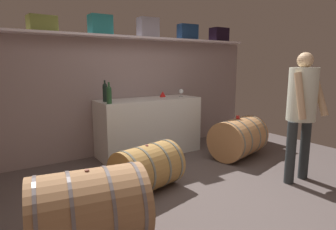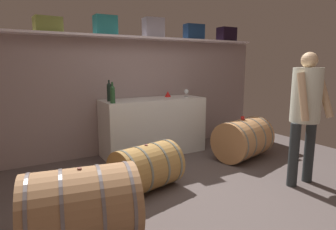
{
  "view_description": "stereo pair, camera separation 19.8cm",
  "coord_description": "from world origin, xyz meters",
  "views": [
    {
      "loc": [
        -2.02,
        -2.28,
        1.51
      ],
      "look_at": [
        -0.14,
        0.63,
        0.89
      ],
      "focal_mm": 30.73,
      "sensor_mm": 36.0,
      "label": 1
    },
    {
      "loc": [
        -1.85,
        -2.38,
        1.51
      ],
      "look_at": [
        -0.14,
        0.63,
        0.89
      ],
      "focal_mm": 30.73,
      "sensor_mm": 36.0,
      "label": 2
    }
  ],
  "objects": [
    {
      "name": "wine_glass",
      "position": [
        0.93,
        1.84,
        1.03
      ],
      "size": [
        0.08,
        0.08,
        0.14
      ],
      "color": "white",
      "rests_on": "work_cabinet"
    },
    {
      "name": "back_wall_panel",
      "position": [
        0.0,
        2.25,
        0.96
      ],
      "size": [
        5.32,
        0.1,
        1.92
      ],
      "primitive_type": "cube",
      "color": "gray",
      "rests_on": "ground"
    },
    {
      "name": "work_cabinet",
      "position": [
        0.29,
        1.88,
        0.47
      ],
      "size": [
        1.72,
        0.64,
        0.94
      ],
      "primitive_type": "cube",
      "color": "white",
      "rests_on": "ground"
    },
    {
      "name": "toolcase_olive",
      "position": [
        -1.24,
        2.1,
        2.05
      ],
      "size": [
        0.38,
        0.29,
        0.21
      ],
      "primitive_type": "cube",
      "rotation": [
        0.0,
        0.0,
        0.08
      ],
      "color": "olive",
      "rests_on": "high_shelf_board"
    },
    {
      "name": "wine_bottle_dark",
      "position": [
        -0.45,
        1.9,
        1.09
      ],
      "size": [
        0.07,
        0.07,
        0.33
      ],
      "color": "black",
      "rests_on": "work_cabinet"
    },
    {
      "name": "ground_plane",
      "position": [
        0.0,
        0.56,
        -0.01
      ],
      "size": [
        6.52,
        7.71,
        0.02
      ],
      "primitive_type": "cube",
      "color": "#574C49"
    },
    {
      "name": "red_funnel",
      "position": [
        0.64,
        1.99,
        0.99
      ],
      "size": [
        0.11,
        0.11,
        0.1
      ],
      "primitive_type": "cone",
      "color": "red",
      "rests_on": "work_cabinet"
    },
    {
      "name": "wine_barrel_flank",
      "position": [
        -1.38,
        -0.09,
        0.34
      ],
      "size": [
        1.01,
        0.8,
        0.68
      ],
      "rotation": [
        0.0,
        0.0,
        -0.16
      ],
      "color": "#A6774E",
      "rests_on": "ground"
    },
    {
      "name": "toolcase_navy",
      "position": [
        1.25,
        2.1,
        2.09
      ],
      "size": [
        0.37,
        0.22,
        0.27
      ],
      "primitive_type": "cube",
      "rotation": [
        0.0,
        0.0,
        -0.07
      ],
      "color": "navy",
      "rests_on": "high_shelf_board"
    },
    {
      "name": "high_shelf_board",
      "position": [
        0.0,
        2.1,
        1.93
      ],
      "size": [
        4.89,
        0.4,
        0.03
      ],
      "primitive_type": "cube",
      "color": "silver",
      "rests_on": "back_wall_panel"
    },
    {
      "name": "wine_bottle_green",
      "position": [
        -0.48,
        1.66,
        1.08
      ],
      "size": [
        0.07,
        0.07,
        0.31
      ],
      "color": "#27522E",
      "rests_on": "work_cabinet"
    },
    {
      "name": "wine_barrel_near",
      "position": [
        1.41,
        0.91,
        0.32
      ],
      "size": [
        1.01,
        0.84,
        0.65
      ],
      "rotation": [
        0.0,
        0.0,
        0.25
      ],
      "color": "tan",
      "rests_on": "ground"
    },
    {
      "name": "toolcase_black",
      "position": [
        2.03,
        2.1,
        2.08
      ],
      "size": [
        0.34,
        0.24,
        0.26
      ],
      "primitive_type": "cube",
      "rotation": [
        0.0,
        0.0,
        -0.01
      ],
      "color": "black",
      "rests_on": "high_shelf_board"
    },
    {
      "name": "toolcase_grey",
      "position": [
        0.42,
        2.1,
        2.11
      ],
      "size": [
        0.34,
        0.24,
        0.32
      ],
      "primitive_type": "cube",
      "rotation": [
        0.0,
        0.0,
        -0.06
      ],
      "color": "gray",
      "rests_on": "high_shelf_board"
    },
    {
      "name": "wine_barrel_far",
      "position": [
        -0.44,
        0.61,
        0.28
      ],
      "size": [
        0.89,
        0.72,
        0.57
      ],
      "rotation": [
        0.0,
        0.0,
        0.23
      ],
      "color": "#AE8043",
      "rests_on": "ground"
    },
    {
      "name": "winemaker_pouring",
      "position": [
        1.34,
        -0.2,
        1.01
      ],
      "size": [
        0.49,
        0.42,
        1.65
      ],
      "rotation": [
        0.0,
        0.0,
        3.13
      ],
      "color": "#2C3133",
      "rests_on": "ground"
    },
    {
      "name": "tasting_cup",
      "position": [
        1.38,
        0.91,
        0.67
      ],
      "size": [
        0.06,
        0.06,
        0.05
      ],
      "primitive_type": "cylinder",
      "color": "red",
      "rests_on": "wine_barrel_near"
    },
    {
      "name": "toolcase_teal",
      "position": [
        -0.41,
        2.1,
        2.1
      ],
      "size": [
        0.34,
        0.23,
        0.3
      ],
      "primitive_type": "cube",
      "rotation": [
        0.0,
        0.0,
        0.01
      ],
      "color": "#1F7475",
      "rests_on": "high_shelf_board"
    }
  ]
}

